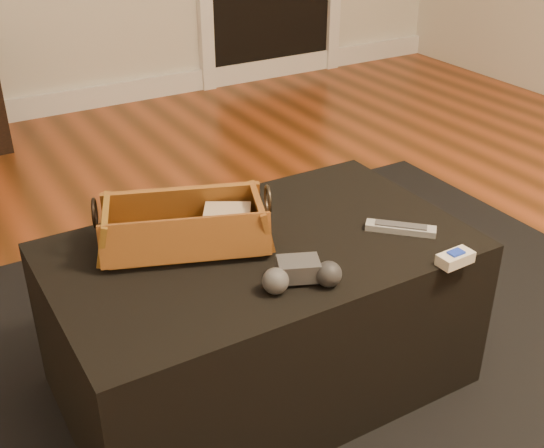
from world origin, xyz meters
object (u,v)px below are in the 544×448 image
game_controller (301,274)px  cream_gadget (455,258)px  ottoman (261,316)px  wicker_basket (184,228)px  silver_remote (401,228)px  tv_remote (177,240)px

game_controller → cream_gadget: (0.35, -0.10, -0.01)m
ottoman → cream_gadget: (0.34, -0.30, 0.22)m
ottoman → game_controller: game_controller is taller
ottoman → wicker_basket: bearing=150.7°
game_controller → cream_gadget: 0.37m
ottoman → silver_remote: 0.41m
ottoman → game_controller: bearing=-93.5°
wicker_basket → tv_remote: bearing=-163.8°
wicker_basket → silver_remote: size_ratio=2.96×
silver_remote → game_controller: bearing=-167.5°
tv_remote → game_controller: game_controller is taller
wicker_basket → silver_remote: bearing=-23.1°
tv_remote → game_controller: bearing=-43.9°
game_controller → silver_remote: (0.34, 0.08, -0.02)m
tv_remote → wicker_basket: bearing=30.9°
tv_remote → silver_remote: tv_remote is taller
ottoman → tv_remote: size_ratio=4.72×
wicker_basket → cream_gadget: size_ratio=5.10×
tv_remote → game_controller: 0.32m
cream_gadget → ottoman: bearing=138.5°
wicker_basket → cream_gadget: bearing=-38.0°
tv_remote → silver_remote: 0.55m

